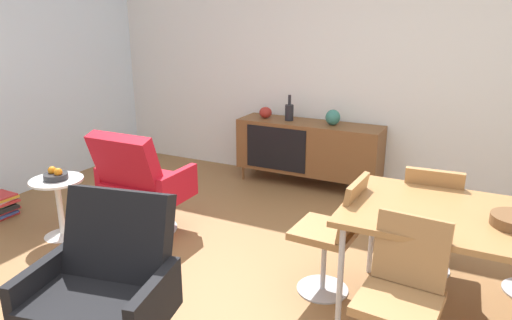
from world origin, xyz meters
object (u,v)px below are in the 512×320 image
vase_cobalt (333,117)px  fruit_bowl (56,175)px  armchair_black_shell (105,287)px  vase_sculptural_dark (289,112)px  sideboard (308,147)px  dining_chair_near_window (334,231)px  dining_chair_front_left (402,294)px  vase_ceramic_small (266,112)px  dining_chair_back_left (431,215)px  side_table_round (59,201)px  dining_table (486,225)px  lounge_chair_red (142,183)px

vase_cobalt → fruit_bowl: 2.78m
armchair_black_shell → vase_sculptural_dark: bearing=95.3°
armchair_black_shell → sideboard: bearing=91.0°
dining_chair_near_window → dining_chair_front_left: size_ratio=1.00×
vase_cobalt → vase_ceramic_small: size_ratio=1.17×
sideboard → fruit_bowl: size_ratio=8.00×
vase_ceramic_small → armchair_black_shell: size_ratio=0.15×
dining_chair_back_left → side_table_round: bearing=-165.2°
vase_cobalt → dining_chair_near_window: (0.66, -1.97, -0.33)m
dining_chair_front_left → sideboard: bearing=120.2°
dining_table → dining_chair_back_left: bearing=121.8°
dining_table → sideboard: bearing=132.8°
dining_chair_front_left → side_table_round: size_ratio=1.65×
dining_chair_front_left → lounge_chair_red: lounge_chair_red is taller
vase_sculptural_dark → dining_chair_front_left: bearing=-55.9°
dining_chair_front_left → dining_chair_back_left: bearing=90.1°
vase_cobalt → dining_chair_back_left: vase_cobalt is taller
vase_ceramic_small → dining_chair_front_left: bearing=-51.6°
vase_sculptural_dark → dining_chair_back_left: vase_sculptural_dark is taller
fruit_bowl → vase_ceramic_small: bearing=67.3°
lounge_chair_red → fruit_bowl: size_ratio=4.73×
vase_sculptural_dark → dining_chair_front_left: 3.07m
sideboard → dining_table: 2.69m
dining_table → lounge_chair_red: bearing=176.6°
dining_chair_front_left → side_table_round: bearing=173.2°
vase_ceramic_small → armchair_black_shell: (0.59, -3.17, -0.32)m
dining_table → fruit_bowl: (-3.26, -0.21, -0.14)m
lounge_chair_red → side_table_round: lounge_chair_red is taller
dining_chair_near_window → vase_ceramic_small: bearing=126.5°
vase_ceramic_small → armchair_black_shell: bearing=-79.5°
sideboard → armchair_black_shell: armchair_black_shell is taller
vase_ceramic_small → dining_chair_near_window: size_ratio=0.17×
sideboard → dining_chair_near_window: (0.93, -1.97, 0.03)m
vase_sculptural_dark → side_table_round: 2.54m
sideboard → vase_ceramic_small: vase_ceramic_small is taller
dining_chair_back_left → dining_chair_near_window: bearing=-134.0°
dining_chair_near_window → armchair_black_shell: size_ratio=0.90×
dining_chair_back_left → armchair_black_shell: (-1.41, -1.76, -0.00)m
lounge_chair_red → dining_chair_back_left: bearing=9.8°
sideboard → vase_ceramic_small: 0.63m
vase_ceramic_small → dining_chair_back_left: 2.47m
dining_chair_back_left → dining_chair_front_left: same height
dining_chair_front_left → lounge_chair_red: bearing=162.7°
vase_cobalt → lounge_chair_red: size_ratio=0.18×
fruit_bowl → dining_chair_near_window: bearing=5.0°
lounge_chair_red → side_table_round: 0.72m
sideboard → lounge_chair_red: 1.99m
vase_sculptural_dark → vase_ceramic_small: vase_sculptural_dark is taller
vase_sculptural_dark → fruit_bowl: vase_sculptural_dark is taller
sideboard → vase_cobalt: (0.26, 0.00, 0.36)m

